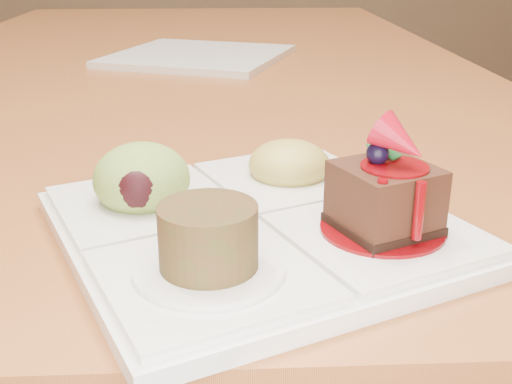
{
  "coord_description": "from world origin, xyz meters",
  "views": [
    {
      "loc": [
        0.07,
        -1.16,
        0.95
      ],
      "look_at": [
        0.09,
        -0.75,
        0.79
      ],
      "focal_mm": 45.0,
      "sensor_mm": 36.0,
      "label": 1
    }
  ],
  "objects": [
    {
      "name": "dining_table",
      "position": [
        0.0,
        0.0,
        0.68
      ],
      "size": [
        1.0,
        1.8,
        0.75
      ],
      "color": "#A55A2A",
      "rests_on": "ground"
    },
    {
      "name": "sampler_plate",
      "position": [
        0.09,
        -0.75,
        0.77
      ],
      "size": [
        0.34,
        0.34,
        0.1
      ],
      "rotation": [
        0.0,
        0.0,
        0.42
      ],
      "color": "silver",
      "rests_on": "dining_table"
    },
    {
      "name": "second_plate",
      "position": [
        0.03,
        -0.02,
        0.76
      ],
      "size": [
        0.36,
        0.36,
        0.01
      ],
      "primitive_type": "cube",
      "rotation": [
        0.0,
        0.0,
        -0.36
      ],
      "color": "silver",
      "rests_on": "dining_table"
    }
  ]
}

